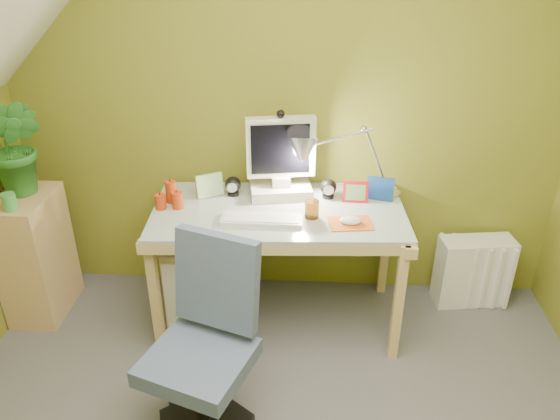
# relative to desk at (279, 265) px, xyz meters

# --- Properties ---
(wall_back) EXTENTS (3.20, 0.01, 2.40)m
(wall_back) POSITION_rel_desk_xyz_m (0.02, 0.37, 0.83)
(wall_back) COLOR olive
(wall_back) RESTS_ON floor
(desk) EXTENTS (1.40, 0.75, 0.73)m
(desk) POSITION_rel_desk_xyz_m (0.00, 0.00, 0.00)
(desk) COLOR tan
(desk) RESTS_ON floor
(monitor) EXTENTS (0.44, 0.30, 0.56)m
(monitor) POSITION_rel_desk_xyz_m (0.00, 0.18, 0.64)
(monitor) COLOR beige
(monitor) RESTS_ON desk
(speaker_left) EXTENTS (0.10, 0.10, 0.11)m
(speaker_left) POSITION_rel_desk_xyz_m (-0.27, 0.16, 0.42)
(speaker_left) COLOR black
(speaker_left) RESTS_ON desk
(speaker_right) EXTENTS (0.10, 0.10, 0.11)m
(speaker_right) POSITION_rel_desk_xyz_m (0.27, 0.16, 0.42)
(speaker_right) COLOR black
(speaker_right) RESTS_ON desk
(keyboard) EXTENTS (0.43, 0.14, 0.02)m
(keyboard) POSITION_rel_desk_xyz_m (-0.08, -0.14, 0.38)
(keyboard) COLOR silver
(keyboard) RESTS_ON desk
(mousepad) EXTENTS (0.24, 0.18, 0.01)m
(mousepad) POSITION_rel_desk_xyz_m (0.38, -0.14, 0.37)
(mousepad) COLOR #C55E1E
(mousepad) RESTS_ON desk
(mouse) EXTENTS (0.12, 0.08, 0.04)m
(mouse) POSITION_rel_desk_xyz_m (0.38, -0.14, 0.39)
(mouse) COLOR white
(mouse) RESTS_ON mousepad
(amber_tumbler) EXTENTS (0.09, 0.09, 0.10)m
(amber_tumbler) POSITION_rel_desk_xyz_m (0.18, -0.08, 0.41)
(amber_tumbler) COLOR #945415
(amber_tumbler) RESTS_ON desk
(candle_cluster) EXTENTS (0.17, 0.15, 0.13)m
(candle_cluster) POSITION_rel_desk_xyz_m (-0.60, 0.01, 0.43)
(candle_cluster) COLOR #B83710
(candle_cluster) RESTS_ON desk
(photo_frame_red) EXTENTS (0.14, 0.02, 0.12)m
(photo_frame_red) POSITION_rel_desk_xyz_m (0.42, 0.12, 0.43)
(photo_frame_red) COLOR red
(photo_frame_red) RESTS_ON desk
(photo_frame_blue) EXTENTS (0.15, 0.06, 0.13)m
(photo_frame_blue) POSITION_rel_desk_xyz_m (0.56, 0.16, 0.43)
(photo_frame_blue) COLOR navy
(photo_frame_blue) RESTS_ON desk
(photo_frame_green) EXTENTS (0.14, 0.09, 0.13)m
(photo_frame_green) POSITION_rel_desk_xyz_m (-0.40, 0.14, 0.43)
(photo_frame_green) COLOR #B3DD98
(photo_frame_green) RESTS_ON desk
(desk_lamp) EXTENTS (0.61, 0.35, 0.62)m
(desk_lamp) POSITION_rel_desk_xyz_m (0.45, 0.18, 0.68)
(desk_lamp) COLOR silver
(desk_lamp) RESTS_ON desk
(side_ledge) EXTENTS (0.28, 0.44, 0.77)m
(side_ledge) POSITION_rel_desk_xyz_m (-1.43, -0.01, 0.02)
(side_ledge) COLOR tan
(side_ledge) RESTS_ON floor
(potted_plant) EXTENTS (0.33, 0.28, 0.55)m
(potted_plant) POSITION_rel_desk_xyz_m (-1.42, 0.04, 0.68)
(potted_plant) COLOR #286B23
(potted_plant) RESTS_ON side_ledge
(green_cup) EXTENTS (0.08, 0.08, 0.09)m
(green_cup) POSITION_rel_desk_xyz_m (-1.41, -0.16, 0.45)
(green_cup) COLOR green
(green_cup) RESTS_ON side_ledge
(task_chair) EXTENTS (0.62, 0.62, 0.88)m
(task_chair) POSITION_rel_desk_xyz_m (-0.30, -0.87, 0.07)
(task_chair) COLOR #465573
(task_chair) RESTS_ON floor
(radiator) EXTENTS (0.46, 0.23, 0.44)m
(radiator) POSITION_rel_desk_xyz_m (1.18, 0.23, -0.15)
(radiator) COLOR white
(radiator) RESTS_ON floor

